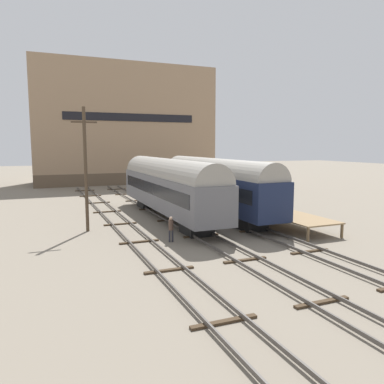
# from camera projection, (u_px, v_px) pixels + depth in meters

# --- Properties ---
(ground_plane) EXTENTS (200.00, 200.00, 0.00)m
(ground_plane) POSITION_uv_depth(u_px,v_px,m) (185.00, 228.00, 28.71)
(ground_plane) COLOR slate
(track_left) EXTENTS (2.60, 60.00, 0.26)m
(track_left) POSITION_uv_depth(u_px,v_px,m) (129.00, 231.00, 27.03)
(track_left) COLOR #4C4742
(track_left) RESTS_ON ground
(track_middle) EXTENTS (2.60, 60.00, 0.26)m
(track_middle) POSITION_uv_depth(u_px,v_px,m) (185.00, 226.00, 28.69)
(track_middle) COLOR #4C4742
(track_middle) RESTS_ON ground
(track_right) EXTENTS (2.60, 60.00, 0.26)m
(track_right) POSITION_uv_depth(u_px,v_px,m) (235.00, 221.00, 30.35)
(track_right) COLOR #4C4742
(track_right) RESTS_ON ground
(train_car_grey) EXTENTS (3.09, 18.95, 5.17)m
(train_car_grey) POSITION_uv_depth(u_px,v_px,m) (168.00, 185.00, 32.00)
(train_car_grey) COLOR black
(train_car_grey) RESTS_ON ground
(train_car_navy) EXTENTS (2.86, 18.88, 5.14)m
(train_car_navy) POSITION_uv_depth(u_px,v_px,m) (215.00, 183.00, 33.58)
(train_car_navy) COLOR black
(train_car_navy) RESTS_ON ground
(station_platform) EXTENTS (3.17, 13.22, 1.06)m
(station_platform) POSITION_uv_depth(u_px,v_px,m) (270.00, 210.00, 30.81)
(station_platform) COLOR #8C704C
(station_platform) RESTS_ON ground
(bench) EXTENTS (1.40, 0.40, 0.91)m
(bench) POSITION_uv_depth(u_px,v_px,m) (259.00, 200.00, 32.47)
(bench) COLOR brown
(bench) RESTS_ON station_platform
(person_worker) EXTENTS (0.32, 0.32, 1.68)m
(person_worker) POSITION_uv_depth(u_px,v_px,m) (171.00, 227.00, 24.31)
(person_worker) COLOR #282833
(person_worker) RESTS_ON ground
(utility_pole) EXTENTS (1.80, 0.24, 9.00)m
(utility_pole) POSITION_uv_depth(u_px,v_px,m) (86.00, 168.00, 26.94)
(utility_pole) COLOR #473828
(utility_pole) RESTS_ON ground
(warehouse_building) EXTENTS (29.39, 10.24, 19.33)m
(warehouse_building) POSITION_uv_depth(u_px,v_px,m) (124.00, 125.00, 63.47)
(warehouse_building) COLOR brown
(warehouse_building) RESTS_ON ground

